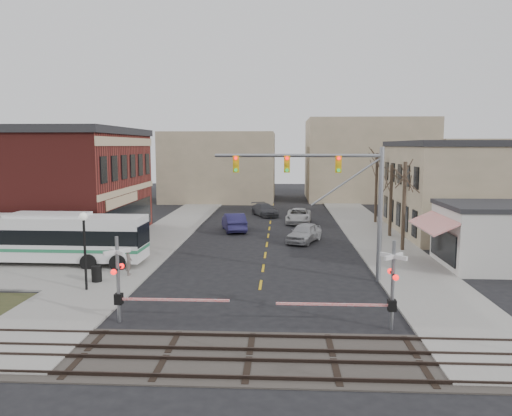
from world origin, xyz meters
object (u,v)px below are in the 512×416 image
Objects in this scene: trash_bin at (97,274)px; pedestrian_near at (129,262)px; car_d at (265,210)px; pedestrian_far at (100,249)px; traffic_signal_mast at (334,186)px; car_c at (299,216)px; rr_crossing_west at (127,281)px; rr_crossing_east at (383,286)px; street_lamp at (84,235)px; car_b at (234,222)px; transit_bus at (49,237)px; car_a at (304,233)px.

pedestrian_near reaches higher than trash_bin.
pedestrian_far reaches higher than car_d.
car_d is at bearing 100.29° from traffic_signal_mast.
pedestrian_near is at bearing -112.78° from car_c.
rr_crossing_east is at bearing -1.47° from rr_crossing_west.
car_d is 2.71× the size of pedestrian_far.
car_d is (8.87, 30.64, -2.51)m from street_lamp.
car_d is at bearing 72.94° from trash_bin.
car_b is 2.89× the size of pedestrian_far.
trash_bin is 2.16m from pedestrian_near.
car_c is 23.66m from pedestrian_far.
car_c is 3.33× the size of pedestrian_near.
car_d is (-3.72, 5.20, -0.05)m from car_c.
street_lamp is 31.99m from car_d.
pedestrian_near is (6.32, -2.89, -0.95)m from transit_bus.
trash_bin is at bearing -111.10° from car_a.
transit_bus is 2.50× the size of car_b.
pedestrian_far is at bearing 46.85° from car_b.
street_lamp is at bearing 145.48° from pedestrian_near.
pedestrian_far is (-15.52, 3.56, -4.71)m from traffic_signal_mast.
car_c is at bearing 113.28° from car_a.
pedestrian_near is at bearing 107.05° from rr_crossing_west.
street_lamp reaches higher than rr_crossing_west.
pedestrian_near is (-11.18, -22.22, 0.18)m from car_c.
rr_crossing_east is at bearing -102.16° from car_d.
pedestrian_far is (-1.60, 4.88, 0.44)m from trash_bin.
rr_crossing_west is 3.10× the size of pedestrian_far.
traffic_signal_mast is (18.81, -3.14, 3.85)m from transit_bus.
street_lamp is 0.92× the size of car_a.
trash_bin is at bearing 58.11° from car_b.
traffic_signal_mast is at bearing 100.63° from car_b.
street_lamp is at bearing 129.40° from rr_crossing_west.
trash_bin is at bearing 121.44° from rr_crossing_west.
rr_crossing_west reaches higher than car_a.
pedestrian_far is (-14.36, -8.51, 0.22)m from car_a.
rr_crossing_east is at bearing -60.23° from car_a.
street_lamp is 28.49m from car_c.
car_c is at bearing 95.05° from rr_crossing_east.
car_a is 8.27m from car_b.
traffic_signal_mast is 1.76× the size of rr_crossing_west.
pedestrian_near is (1.40, 3.22, -2.28)m from street_lamp.
rr_crossing_west is 7.51m from trash_bin.
pedestrian_near reaches higher than car_d.
rr_crossing_east is (11.46, -0.29, 0.00)m from rr_crossing_west.
street_lamp is at bearing -51.15° from transit_bus.
car_b is at bearing -26.97° from pedestrian_near.
rr_crossing_east reaches higher than car_c.
transit_bus is 26.10m from car_c.
trash_bin is (-3.85, 6.29, -1.38)m from rr_crossing_west.
rr_crossing_west reaches higher than trash_bin.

